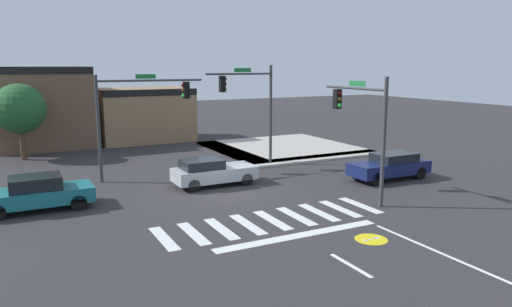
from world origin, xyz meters
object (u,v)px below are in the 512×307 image
object	(u,v)px
traffic_signal_southeast	(362,117)
car_teal	(37,193)
traffic_signal_northwest	(139,105)
car_silver	(212,172)
traffic_signal_northeast	(250,98)
roadside_tree	(20,109)
car_navy	(390,166)

from	to	relation	value
traffic_signal_southeast	car_teal	xyz separation A→B (m)	(-13.53, 4.90, -3.08)
traffic_signal_southeast	traffic_signal_northwest	bearing A→B (deg)	42.13
car_silver	traffic_signal_southeast	bearing A→B (deg)	-46.22
traffic_signal_southeast	car_silver	world-z (taller)	traffic_signal_southeast
traffic_signal_northwest	car_teal	bearing A→B (deg)	-144.50
traffic_signal_northeast	traffic_signal_northwest	size ratio (longest dim) A/B	1.05
traffic_signal_northwest	traffic_signal_northeast	bearing A→B (deg)	0.04
traffic_signal_northwest	roadside_tree	xyz separation A→B (m)	(-5.68, 8.71, -0.65)
traffic_signal_southeast	traffic_signal_northwest	world-z (taller)	traffic_signal_northwest
roadside_tree	car_teal	bearing A→B (deg)	-89.28
traffic_signal_northeast	roadside_tree	size ratio (longest dim) A/B	1.23
car_teal	roadside_tree	distance (m)	12.92
traffic_signal_northeast	traffic_signal_northwest	distance (m)	6.76
car_teal	car_silver	world-z (taller)	car_teal
car_navy	car_silver	size ratio (longest dim) A/B	1.08
car_navy	car_silver	distance (m)	9.74
car_teal	roadside_tree	size ratio (longest dim) A/B	0.91
traffic_signal_northeast	car_silver	world-z (taller)	traffic_signal_northeast
traffic_signal_northeast	car_teal	bearing A→B (deg)	17.81
traffic_signal_southeast	car_teal	size ratio (longest dim) A/B	1.25
car_teal	roadside_tree	bearing A→B (deg)	90.72
car_silver	traffic_signal_northeast	bearing A→B (deg)	40.65
car_navy	roadside_tree	bearing A→B (deg)	-40.90
car_navy	roadside_tree	world-z (taller)	roadside_tree
traffic_signal_northwest	car_silver	world-z (taller)	traffic_signal_northwest
car_teal	car_silver	xyz separation A→B (m)	(8.31, 0.54, -0.03)
car_teal	traffic_signal_southeast	bearing A→B (deg)	-19.92
traffic_signal_northeast	traffic_signal_northwest	world-z (taller)	traffic_signal_northeast
traffic_signal_northeast	car_teal	distance (m)	13.35
traffic_signal_northwest	car_navy	bearing A→B (deg)	-28.82
car_navy	roadside_tree	distance (m)	23.53
traffic_signal_southeast	traffic_signal_northeast	distance (m)	8.94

